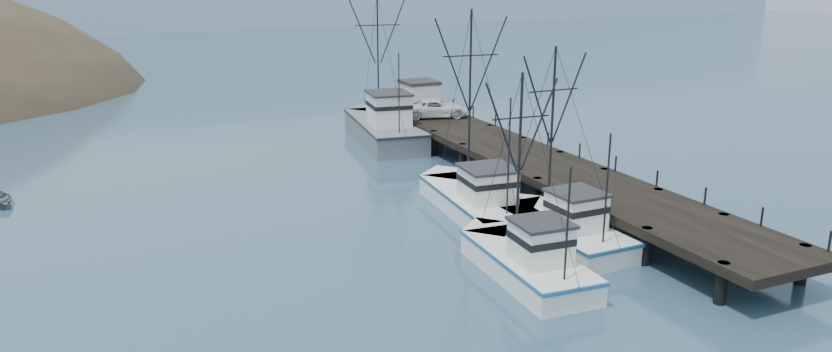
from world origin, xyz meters
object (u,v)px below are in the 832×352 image
at_px(pier, 529,160).
at_px(pier_shed, 419,96).
at_px(trawler_mid, 525,260).
at_px(work_vessel, 383,127).
at_px(pickup_truck, 436,108).
at_px(trawler_far, 475,198).
at_px(trawler_near, 558,227).

distance_m(pier, pier_shed, 18.08).
bearing_deg(trawler_mid, work_vessel, 81.36).
xyz_separation_m(pier, pickup_truck, (-0.02, 14.86, 1.09)).
height_order(pier, work_vessel, work_vessel).
bearing_deg(pier, pier_shed, 90.62).
bearing_deg(trawler_mid, pier, 56.66).
height_order(pier, pickup_truck, pickup_truck).
xyz_separation_m(trawler_far, work_vessel, (1.99, 20.32, 0.41)).
bearing_deg(pier_shed, trawler_near, -99.10).
bearing_deg(pier_shed, pier, -89.38).
bearing_deg(pickup_truck, trawler_far, 176.56).
xyz_separation_m(work_vessel, pier_shed, (4.18, 1.56, 2.19)).
relative_size(pier, pickup_truck, 7.82).
relative_size(trawler_near, pickup_truck, 1.96).
xyz_separation_m(work_vessel, pickup_truck, (4.36, -1.58, 1.55)).
relative_size(pier, trawler_near, 4.00).
distance_m(work_vessel, pickup_truck, 4.89).
xyz_separation_m(trawler_near, work_vessel, (0.36, 26.80, 0.41)).
bearing_deg(pickup_truck, trawler_mid, 177.87).
bearing_deg(work_vessel, pier_shed, 20.41).
xyz_separation_m(pier, work_vessel, (-4.38, 16.44, -0.46)).
height_order(trawler_mid, work_vessel, work_vessel).
distance_m(trawler_far, work_vessel, 20.42).
relative_size(pier, pier_shed, 13.75).
bearing_deg(pier_shed, work_vessel, -159.59).
xyz_separation_m(trawler_near, trawler_mid, (-4.21, -3.24, -0.00)).
bearing_deg(trawler_far, work_vessel, 84.40).
relative_size(pier, trawler_mid, 4.27).
xyz_separation_m(pier, pier_shed, (-0.20, 18.00, 1.73)).
xyz_separation_m(trawler_mid, work_vessel, (4.57, 30.04, 0.41)).
bearing_deg(pier, trawler_far, -148.67).
distance_m(pier, trawler_mid, 16.30).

